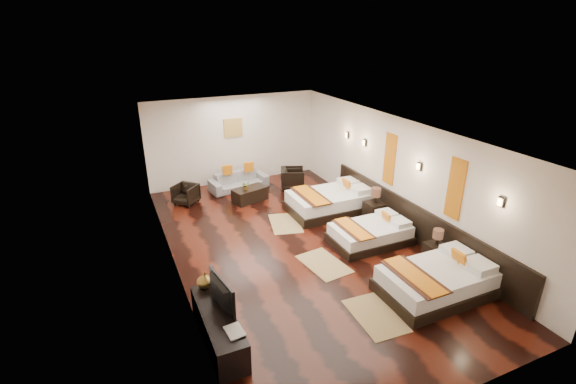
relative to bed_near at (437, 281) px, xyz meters
name	(u,v)px	position (x,y,z in m)	size (l,w,h in m)	color
floor	(296,246)	(-1.70, 2.76, -0.28)	(5.50, 9.50, 0.01)	black
ceiling	(297,129)	(-1.70, 2.76, 2.52)	(5.50, 9.50, 0.01)	white
back_wall	(234,140)	(-1.70, 7.51, 1.12)	(5.50, 0.01, 2.80)	silver
left_wall	(171,213)	(-4.45, 2.76, 1.12)	(0.01, 9.50, 2.80)	silver
right_wall	(397,174)	(1.05, 2.76, 1.12)	(0.01, 9.50, 2.80)	silver
headboard_panel	(412,222)	(1.01, 1.96, 0.17)	(0.08, 6.60, 0.90)	black
bed_near	(437,281)	(0.00, 0.00, 0.00)	(2.15, 1.35, 0.82)	black
bed_mid	(371,233)	(0.00, 2.20, -0.04)	(1.85, 1.17, 0.71)	black
bed_far	(330,201)	(0.00, 4.15, 0.02)	(2.27, 1.43, 0.87)	black
nightstand_a	(435,251)	(0.75, 0.86, 0.00)	(0.41, 0.41, 0.81)	black
nightstand_b	(374,210)	(0.75, 3.13, 0.05)	(0.47, 0.47, 0.94)	black
jute_mat_near	(375,316)	(-1.47, -0.09, -0.27)	(0.75, 1.20, 0.01)	#9C7F4F
jute_mat_mid	(324,264)	(-1.49, 1.79, -0.27)	(0.75, 1.20, 0.01)	#9C7F4F
jute_mat_far	(285,223)	(-1.46, 3.94, -0.27)	(0.75, 1.20, 0.01)	#9C7F4F
tv_console	(218,327)	(-4.20, 0.45, -0.01)	(0.50, 1.80, 0.55)	black
tv	(217,293)	(-4.15, 0.62, 0.53)	(0.92, 0.12, 0.53)	black
book	(227,334)	(-4.20, -0.09, 0.29)	(0.25, 0.34, 0.03)	black
figurine	(205,280)	(-4.20, 1.24, 0.42)	(0.29, 0.29, 0.30)	brown
sofa	(239,181)	(-1.81, 6.78, -0.01)	(1.83, 0.71, 0.53)	gray
armchair_left	(186,194)	(-3.56, 6.32, 0.01)	(0.62, 0.63, 0.58)	black
armchair_right	(293,178)	(-0.24, 6.14, 0.05)	(0.70, 0.72, 0.66)	black
coffee_table	(250,195)	(-1.81, 5.73, -0.08)	(1.00, 0.50, 0.40)	black
table_plant	(245,186)	(-1.96, 5.67, 0.25)	(0.23, 0.20, 0.25)	#2A6421
orange_panel_a	(455,189)	(1.03, 0.86, 1.42)	(0.04, 0.40, 1.30)	#D86014
orange_panel_b	(390,159)	(1.03, 3.06, 1.42)	(0.04, 0.40, 1.30)	#D86014
sconce_near	(501,202)	(1.01, -0.24, 1.57)	(0.07, 0.12, 0.18)	black
sconce_mid	(419,166)	(1.01, 1.96, 1.57)	(0.07, 0.12, 0.18)	black
sconce_far	(365,143)	(1.01, 4.16, 1.57)	(0.07, 0.12, 0.18)	black
sconce_lounge	(347,135)	(1.01, 5.06, 1.57)	(0.07, 0.12, 0.18)	black
gold_artwork	(233,128)	(-1.70, 7.49, 1.52)	(0.60, 0.04, 0.60)	#AD873F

